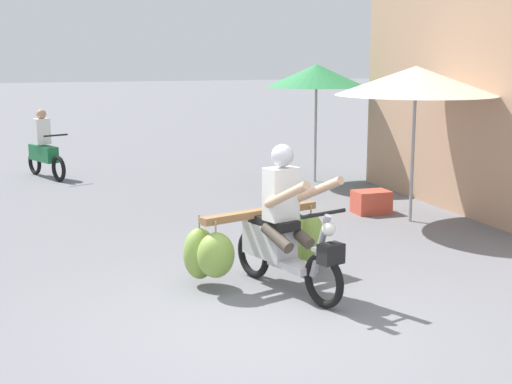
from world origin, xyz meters
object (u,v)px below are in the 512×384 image
Objects in this scene: market_umbrella_near_shop at (416,81)px; market_umbrella_further_along at (316,76)px; produce_crate at (371,202)px; motorbike_distant_ahead_left at (44,150)px; motorbike_main_loaded at (271,237)px.

market_umbrella_near_shop is 3.60m from market_umbrella_further_along.
motorbike_distant_ahead_left is at bearing 133.16° from produce_crate.
motorbike_distant_ahead_left reaches higher than produce_crate.
market_umbrella_further_along is at bearing -23.41° from motorbike_distant_ahead_left.
produce_crate is at bearing -46.84° from motorbike_distant_ahead_left.
motorbike_main_loaded is at bearing -134.48° from produce_crate.
motorbike_main_loaded is at bearing -145.52° from market_umbrella_near_shop.
produce_crate is (-0.29, 0.69, -1.93)m from market_umbrella_near_shop.
market_umbrella_further_along reaches higher than motorbike_distant_ahead_left.
motorbike_distant_ahead_left is at bearing 156.59° from market_umbrella_further_along.
market_umbrella_further_along is (2.99, 5.66, 1.57)m from motorbike_main_loaded.
produce_crate is at bearing 112.97° from market_umbrella_near_shop.
produce_crate is (2.71, 2.75, -0.33)m from motorbike_main_loaded.
motorbike_main_loaded reaches higher than motorbike_distant_ahead_left.
market_umbrella_further_along is (-0.01, 3.60, -0.03)m from market_umbrella_near_shop.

